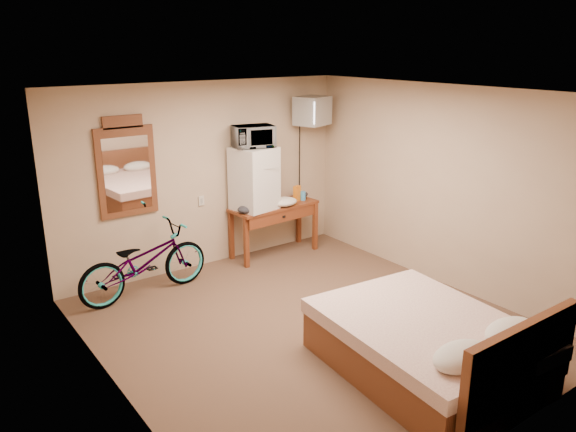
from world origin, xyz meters
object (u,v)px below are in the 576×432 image
object	(u,v)px
desk	(276,214)
crt_television	(312,111)
bed	(431,345)
bicycle	(144,262)
mini_fridge	(254,178)
wall_mirror	(126,168)
microwave	(253,136)
blue_cup	(303,196)

from	to	relation	value
desk	crt_television	size ratio (longest dim) A/B	2.10
bed	bicycle	bearing A→B (deg)	114.41
mini_fridge	bed	size ratio (longest dim) A/B	0.41
crt_television	wall_mirror	xyz separation A→B (m)	(-2.69, 0.25, -0.54)
desk	wall_mirror	bearing A→B (deg)	172.36
desk	mini_fridge	world-z (taller)	mini_fridge
desk	microwave	xyz separation A→B (m)	(-0.33, 0.03, 1.14)
desk	blue_cup	size ratio (longest dim) A/B	9.97
wall_mirror	mini_fridge	bearing A→B (deg)	-8.18
desk	blue_cup	distance (m)	0.52
bicycle	bed	bearing A→B (deg)	-160.06
desk	mini_fridge	bearing A→B (deg)	175.11
mini_fridge	wall_mirror	distance (m)	1.73
wall_mirror	bed	xyz separation A→B (m)	(1.40, -3.65, -1.20)
microwave	blue_cup	xyz separation A→B (m)	(0.81, -0.05, -0.94)
blue_cup	mini_fridge	bearing A→B (deg)	176.68
mini_fridge	bicycle	bearing A→B (deg)	-172.88
microwave	bicycle	xyz separation A→B (m)	(-1.74, -0.22, -1.33)
blue_cup	crt_television	bearing A→B (deg)	11.91
blue_cup	crt_television	size ratio (longest dim) A/B	0.21
mini_fridge	bicycle	xyz separation A→B (m)	(-1.74, -0.22, -0.75)
crt_television	bicycle	bearing A→B (deg)	-175.64
bed	blue_cup	bearing A→B (deg)	71.84
crt_television	microwave	bearing A→B (deg)	179.53
blue_cup	wall_mirror	size ratio (longest dim) A/B	0.11
microwave	crt_television	distance (m)	1.04
microwave	bicycle	distance (m)	2.20
crt_television	bicycle	xyz separation A→B (m)	(-2.74, -0.21, -1.60)
mini_fridge	wall_mirror	world-z (taller)	wall_mirror
crt_television	desk	bearing A→B (deg)	-178.23
wall_mirror	bicycle	world-z (taller)	wall_mirror
desk	mini_fridge	xyz separation A→B (m)	(-0.33, 0.03, 0.56)
mini_fridge	blue_cup	bearing A→B (deg)	-3.32
microwave	desk	bearing A→B (deg)	8.21
crt_television	bed	bearing A→B (deg)	-110.76
microwave	bed	world-z (taller)	microwave
desk	bed	distance (m)	3.45
mini_fridge	blue_cup	xyz separation A→B (m)	(0.81, -0.05, -0.37)
microwave	wall_mirror	bearing A→B (deg)	-175.04
desk	bed	bearing A→B (deg)	-100.43
blue_cup	wall_mirror	xyz separation A→B (m)	(-2.50, 0.29, 0.68)
mini_fridge	wall_mirror	bearing A→B (deg)	171.82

